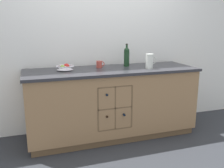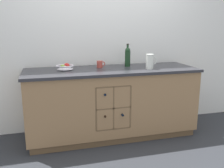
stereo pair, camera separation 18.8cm
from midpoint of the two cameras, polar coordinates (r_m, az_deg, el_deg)
ground_plane at (r=3.55m, az=1.55°, el=-11.43°), size 14.00×14.00×0.00m
back_wall at (r=3.64m, az=-0.23°, el=9.96°), size 4.62×0.06×2.55m
kitchen_island at (r=3.38m, az=1.60°, el=-4.20°), size 2.26×0.75×0.93m
fruit_bowl at (r=3.24m, az=-9.06°, el=3.91°), size 0.23×0.23×0.08m
white_pitcher at (r=3.32m, az=10.29°, el=5.15°), size 0.16×0.10×0.19m
ceramic_mug at (r=3.38m, az=-1.19°, el=4.55°), size 0.12×0.08×0.09m
standing_wine_bottle at (r=3.48m, az=5.14°, el=6.31°), size 0.08×0.08×0.31m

